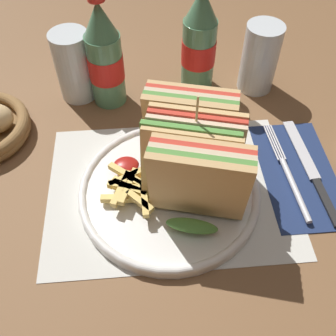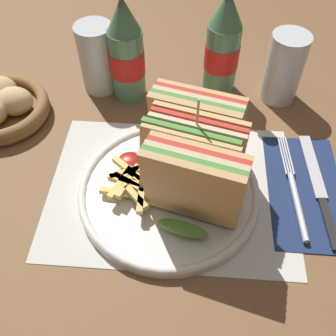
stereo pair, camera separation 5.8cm
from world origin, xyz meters
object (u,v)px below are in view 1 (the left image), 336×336
Objects in this scene: knife at (311,170)px; glass_far at (74,66)px; fork at (290,179)px; coke_bottle_near at (105,57)px; club_sandwich at (194,155)px; glass_near at (259,62)px; plate_main at (169,191)px; coke_bottle_far at (199,42)px.

knife is 1.68× the size of glass_far.
fork is 0.92× the size of coke_bottle_near.
coke_bottle_near is (-0.12, 0.22, 0.01)m from club_sandwich.
glass_near is at bearing -0.76° from glass_far.
plate_main reaches higher than fork.
knife is at bearing -30.71° from glass_far.
knife is at bearing 19.42° from fork.
club_sandwich reaches higher than plate_main.
fork is at bearing -89.23° from glass_near.
fork is at bearing -38.32° from coke_bottle_near.
glass_near is at bearing 57.46° from club_sandwich.
coke_bottle_near is 0.17m from coke_bottle_far.
glass_near is at bearing 87.17° from fork.
plate_main is at bearing -168.81° from club_sandwich.
club_sandwich is at bearing -99.19° from coke_bottle_far.
coke_bottle_far is at bearing 80.81° from club_sandwich.
glass_far is at bearing 161.92° from coke_bottle_near.
fork is at bearing -35.40° from glass_far.
coke_bottle_near is at bearing -177.00° from glass_near.
plate_main is 0.28m from coke_bottle_far.
fork is 0.24m from glass_near.
glass_far is at bearing 120.84° from plate_main.
glass_near is at bearing 97.21° from knife.
fork is at bearing 0.68° from club_sandwich.
coke_bottle_far reaches higher than plate_main.
glass_near is at bearing -8.23° from coke_bottle_far.
coke_bottle_near is 1.67× the size of glass_near.
coke_bottle_near reaches higher than fork.
club_sandwich is 0.26m from coke_bottle_near.
fork is 1.55× the size of glass_far.
glass_near is (0.11, -0.02, -0.04)m from coke_bottle_far.
plate_main is 0.08m from club_sandwich.
glass_near is 1.00× the size of glass_far.
knife is 0.44m from glass_far.
coke_bottle_far is (0.08, 0.26, 0.08)m from plate_main.
coke_bottle_near is at bearing 119.30° from club_sandwich.
glass_near and glass_far have the same top height.
club_sandwich is 1.62× the size of glass_near.
coke_bottle_far reaches higher than glass_far.
plate_main is 0.26m from coke_bottle_near.
coke_bottle_far is (0.17, 0.03, 0.00)m from coke_bottle_near.
fork is 1.55× the size of glass_near.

